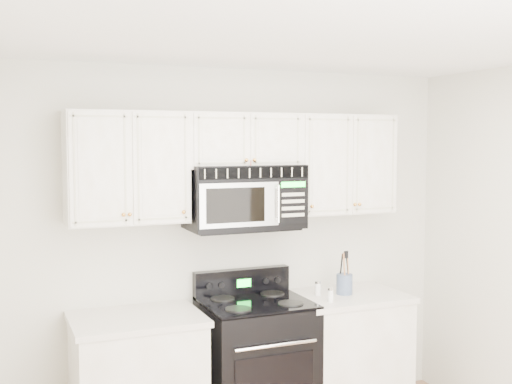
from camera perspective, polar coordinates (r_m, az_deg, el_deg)
room at (r=3.26m, az=8.93°, el=-9.19°), size 3.51×3.51×2.61m
base_cabinet_right at (r=5.09m, az=7.99°, el=-14.35°), size 0.86×0.65×0.92m
range at (r=4.75m, az=-0.01°, el=-14.96°), size 0.75×0.68×1.12m
upper_cabinets at (r=4.60m, az=-1.37°, el=2.84°), size 2.44×0.37×0.75m
microwave at (r=4.57m, az=-1.06°, el=-0.40°), size 0.82×0.46×0.45m
utensil_crock at (r=4.92m, az=7.87°, el=-8.04°), size 0.12×0.12×0.32m
shaker_salt at (r=4.86m, az=5.51°, el=-8.50°), size 0.05×0.05×0.11m
shaker_pepper at (r=4.69m, az=6.64°, el=-9.05°), size 0.04×0.04×0.10m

